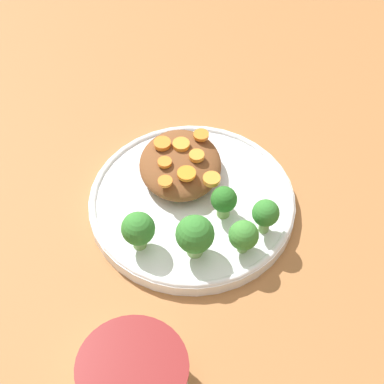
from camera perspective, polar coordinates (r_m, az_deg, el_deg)
ground_plane at (r=0.85m, az=0.00°, el=-1.38°), size 4.00×4.00×0.00m
plate at (r=0.84m, az=0.00°, el=-0.90°), size 0.27×0.27×0.02m
dip_bowl at (r=0.70m, az=-5.22°, el=-15.99°), size 0.12×0.12×0.06m
stew_mound at (r=0.85m, az=-1.05°, el=2.47°), size 0.13×0.11×0.04m
broccoli_floret_0 at (r=0.79m, az=6.56°, el=-1.96°), size 0.03×0.03×0.05m
broccoli_floret_1 at (r=0.76m, az=-0.02°, el=-3.87°), size 0.05×0.05×0.06m
broccoli_floret_2 at (r=0.80m, az=2.85°, el=-0.77°), size 0.03×0.03×0.05m
broccoli_floret_3 at (r=0.77m, az=4.61°, el=-3.90°), size 0.04×0.04×0.05m
broccoli_floret_4 at (r=0.77m, az=-4.80°, el=-3.34°), size 0.04×0.04×0.06m
carrot_slice_0 at (r=0.85m, az=-2.66°, el=4.33°), size 0.02×0.02×0.01m
carrot_slice_1 at (r=0.85m, az=-0.97°, el=4.26°), size 0.02×0.02×0.01m
carrot_slice_2 at (r=0.83m, az=0.42°, el=3.24°), size 0.02×0.02×0.01m
carrot_slice_3 at (r=0.81m, az=-2.40°, el=1.02°), size 0.02×0.02×0.00m
carrot_slice_4 at (r=0.83m, az=-2.44°, el=2.66°), size 0.02×0.02×0.00m
carrot_slice_5 at (r=0.82m, az=-0.49°, el=1.65°), size 0.02×0.02×0.00m
carrot_slice_6 at (r=0.86m, az=0.82°, el=5.09°), size 0.02×0.02×0.00m
carrot_slice_7 at (r=0.81m, az=1.76°, el=1.10°), size 0.02×0.02×0.01m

